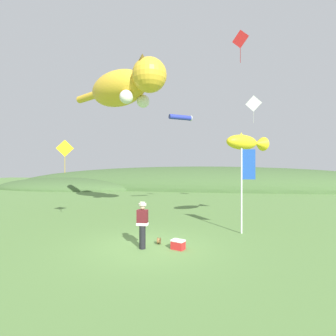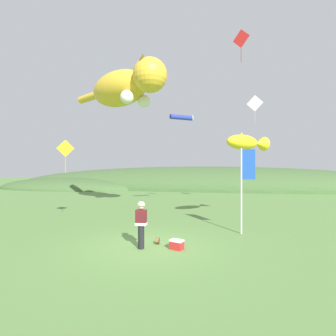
% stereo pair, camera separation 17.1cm
% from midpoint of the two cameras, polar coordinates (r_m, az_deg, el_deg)
% --- Properties ---
extents(ground_plane, '(120.00, 120.00, 0.00)m').
position_cam_midpoint_polar(ground_plane, '(10.63, -4.00, -16.74)').
color(ground_plane, '#5B8442').
extents(distant_hill_ridge, '(61.73, 15.98, 6.45)m').
position_cam_midpoint_polar(distant_hill_ridge, '(38.77, 4.52, -4.43)').
color(distant_hill_ridge, '#426033').
rests_on(distant_hill_ridge, ground).
extents(festival_attendant, '(0.42, 0.30, 1.77)m').
position_cam_midpoint_polar(festival_attendant, '(10.20, -5.38, -11.94)').
color(festival_attendant, black).
rests_on(festival_attendant, ground).
extents(kite_spool, '(0.12, 0.26, 0.26)m').
position_cam_midpoint_polar(kite_spool, '(10.93, -1.76, -15.55)').
color(kite_spool, olive).
rests_on(kite_spool, ground).
extents(picnic_cooler, '(0.58, 0.49, 0.36)m').
position_cam_midpoint_polar(picnic_cooler, '(10.27, 2.40, -16.30)').
color(picnic_cooler, red).
rests_on(picnic_cooler, ground).
extents(festival_banner_pole, '(0.66, 0.08, 3.98)m').
position_cam_midpoint_polar(festival_banner_pole, '(12.68, 16.75, -2.04)').
color(festival_banner_pole, silver).
rests_on(festival_banner_pole, ground).
extents(kite_giant_cat, '(8.69, 5.79, 2.96)m').
position_cam_midpoint_polar(kite_giant_cat, '(19.75, -9.05, 16.97)').
color(kite_giant_cat, gold).
extents(kite_fish_windsock, '(2.77, 2.83, 0.96)m').
position_cam_midpoint_polar(kite_fish_windsock, '(15.37, 17.01, 5.36)').
color(kite_fish_windsock, yellow).
extents(kite_tube_streamer, '(1.73, 1.38, 0.44)m').
position_cam_midpoint_polar(kite_tube_streamer, '(20.15, 3.27, 10.94)').
color(kite_tube_streamer, '#2633A5').
extents(kite_diamond_red, '(0.98, 0.67, 2.07)m').
position_cam_midpoint_polar(kite_diamond_red, '(18.82, 15.90, 25.42)').
color(kite_diamond_red, red).
extents(kite_diamond_gold, '(0.86, 0.39, 1.84)m').
position_cam_midpoint_polar(kite_diamond_gold, '(15.57, -21.13, 3.92)').
color(kite_diamond_gold, yellow).
extents(kite_diamond_white, '(1.21, 0.42, 2.17)m').
position_cam_midpoint_polar(kite_diamond_white, '(22.16, 18.61, 13.17)').
color(kite_diamond_white, white).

